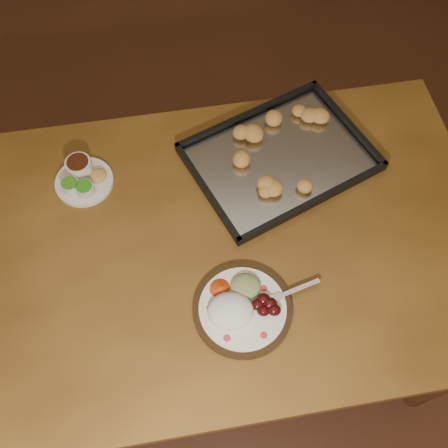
{
  "coord_description": "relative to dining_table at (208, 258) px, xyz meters",
  "views": [
    {
      "loc": [
        0.17,
        -0.57,
        1.91
      ],
      "look_at": [
        0.18,
        0.04,
        0.77
      ],
      "focal_mm": 40.0,
      "sensor_mm": 36.0,
      "label": 1
    }
  ],
  "objects": [
    {
      "name": "ground",
      "position": [
        -0.13,
        0.01,
        -0.65
      ],
      "size": [
        4.0,
        4.0,
        0.0
      ],
      "primitive_type": "plane",
      "color": "#502C1B",
      "rests_on": "ground"
    },
    {
      "name": "baking_tray",
      "position": [
        0.21,
        0.25,
        0.11
      ],
      "size": [
        0.59,
        0.54,
        0.05
      ],
      "rotation": [
        0.0,
        0.0,
        0.5
      ],
      "color": "black",
      "rests_on": "dining_table"
    },
    {
      "name": "dining_table",
      "position": [
        0.0,
        0.0,
        0.0
      ],
      "size": [
        1.61,
        1.11,
        0.75
      ],
      "rotation": [
        0.0,
        0.0,
        0.15
      ],
      "color": "brown",
      "rests_on": "ground"
    },
    {
      "name": "dinner_plate",
      "position": [
        0.08,
        -0.18,
        0.11
      ],
      "size": [
        0.31,
        0.24,
        0.06
      ],
      "rotation": [
        0.0,
        0.0,
        0.21
      ],
      "color": "black",
      "rests_on": "dining_table"
    },
    {
      "name": "condiment_saucer",
      "position": [
        -0.34,
        0.19,
        0.12
      ],
      "size": [
        0.16,
        0.16,
        0.05
      ],
      "rotation": [
        0.0,
        0.0,
        0.04
      ],
      "color": "silver",
      "rests_on": "dining_table"
    }
  ]
}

